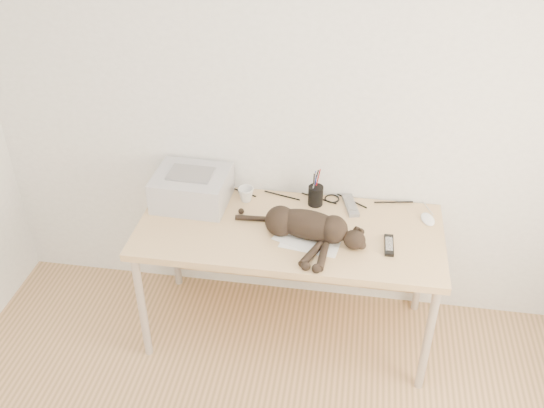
% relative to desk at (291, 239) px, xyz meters
% --- Properties ---
extents(wall_back, '(3.50, 0.00, 3.50)m').
position_rel_desk_xyz_m(wall_back, '(0.00, 0.27, 0.69)').
color(wall_back, white).
rests_on(wall_back, floor).
extents(desk, '(1.60, 0.70, 0.74)m').
position_rel_desk_xyz_m(desk, '(0.00, 0.00, 0.00)').
color(desk, tan).
rests_on(desk, floor).
extents(printer, '(0.41, 0.35, 0.19)m').
position_rel_desk_xyz_m(printer, '(-0.57, 0.08, 0.22)').
color(printer, '#B4B3B9').
rests_on(printer, desk).
extents(papers, '(0.37, 0.30, 0.01)m').
position_rel_desk_xyz_m(papers, '(0.11, -0.16, 0.14)').
color(papers, white).
rests_on(papers, desk).
extents(cat, '(0.70, 0.41, 0.16)m').
position_rel_desk_xyz_m(cat, '(0.08, -0.15, 0.20)').
color(cat, black).
rests_on(cat, desk).
extents(mug, '(0.11, 0.11, 0.08)m').
position_rel_desk_xyz_m(mug, '(-0.27, 0.14, 0.17)').
color(mug, silver).
rests_on(mug, desk).
extents(pen_cup, '(0.08, 0.08, 0.21)m').
position_rel_desk_xyz_m(pen_cup, '(0.11, 0.16, 0.19)').
color(pen_cup, black).
rests_on(pen_cup, desk).
extents(remote_grey, '(0.11, 0.21, 0.02)m').
position_rel_desk_xyz_m(remote_grey, '(0.31, 0.16, 0.14)').
color(remote_grey, slate).
rests_on(remote_grey, desk).
extents(remote_black, '(0.05, 0.16, 0.02)m').
position_rel_desk_xyz_m(remote_black, '(0.51, -0.16, 0.14)').
color(remote_black, black).
rests_on(remote_black, desk).
extents(mouse, '(0.10, 0.13, 0.04)m').
position_rel_desk_xyz_m(mouse, '(0.72, 0.10, 0.15)').
color(mouse, white).
rests_on(mouse, desk).
extents(cable_tangle, '(1.36, 0.09, 0.01)m').
position_rel_desk_xyz_m(cable_tangle, '(0.00, 0.22, 0.14)').
color(cable_tangle, black).
rests_on(cable_tangle, desk).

